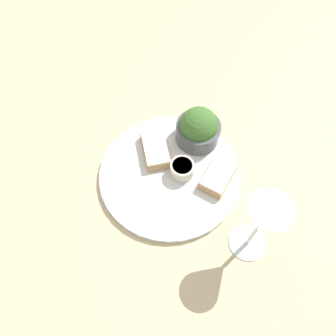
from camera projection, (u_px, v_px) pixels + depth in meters
The scene contains 7 objects.
ground_plane at pixel (168, 175), 0.75m from camera, with size 4.00×4.00×0.00m, color #C6B289.
dinner_plate at pixel (168, 174), 0.74m from camera, with size 0.32×0.32×0.01m.
salad_bowl at pixel (197, 128), 0.75m from camera, with size 0.10×0.10×0.09m.
sauce_ramekin at pixel (180, 169), 0.72m from camera, with size 0.05×0.05×0.03m.
cheese_toast_near at pixel (154, 149), 0.75m from camera, with size 0.11×0.08×0.03m.
cheese_toast_far at pixel (216, 176), 0.72m from camera, with size 0.11×0.09×0.03m.
wine_glass at pixel (260, 221), 0.56m from camera, with size 0.08×0.08×0.18m.
Camera 1 is at (0.36, 0.00, 0.66)m, focal length 35.00 mm.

